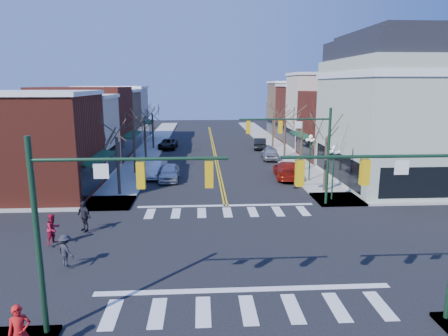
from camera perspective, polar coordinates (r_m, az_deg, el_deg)
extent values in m
plane|color=black|center=(22.41, 1.57, -11.31)|extent=(160.00, 160.00, 0.00)
cube|color=#9E9B93|center=(42.03, -12.81, -0.42)|extent=(3.50, 70.00, 0.15)
cube|color=#9E9B93|center=(42.78, 10.99, -0.13)|extent=(3.50, 70.00, 0.15)
cube|color=maroon|center=(35.38, -26.14, 2.83)|extent=(10.00, 8.50, 8.00)
cube|color=beige|center=(42.59, -22.16, 4.17)|extent=(10.00, 7.00, 7.50)
cube|color=maroon|center=(50.14, -19.32, 5.99)|extent=(10.00, 9.00, 8.50)
cube|color=#8A6B4C|center=(58.11, -17.11, 6.51)|extent=(10.00, 7.50, 7.80)
cube|color=beige|center=(65.63, -15.54, 7.34)|extent=(10.00, 8.00, 8.20)
cube|color=maroon|center=(49.64, 17.14, 5.79)|extent=(10.00, 8.50, 8.00)
cube|color=beige|center=(56.85, 14.48, 7.66)|extent=(10.00, 7.00, 10.00)
cube|color=maroon|center=(64.07, 12.41, 7.53)|extent=(10.00, 8.00, 8.50)
cube|color=#8A6B4C|center=(71.77, 10.69, 8.24)|extent=(10.00, 8.00, 9.00)
cube|color=#ABB89F|center=(39.66, 24.28, 6.04)|extent=(12.00, 14.00, 11.00)
cube|color=white|center=(39.53, 24.79, 11.95)|extent=(12.25, 14.25, 0.50)
cube|color=black|center=(39.64, 25.09, 15.26)|extent=(11.40, 13.40, 1.80)
cube|color=black|center=(39.74, 25.24, 16.84)|extent=(9.80, 11.80, 0.60)
cylinder|color=#14331E|center=(15.18, -25.07, -9.42)|extent=(0.20, 0.20, 7.20)
cylinder|color=#14331E|center=(13.54, -13.24, 1.24)|extent=(6.50, 0.12, 0.12)
cube|color=gold|center=(13.60, -11.78, -1.01)|extent=(0.28, 0.28, 0.90)
cube|color=gold|center=(13.45, -2.16, -0.91)|extent=(0.28, 0.28, 0.90)
cylinder|color=#14331E|center=(14.61, 20.78, 1.55)|extent=(6.50, 0.12, 0.12)
cube|color=gold|center=(14.59, 19.46, -0.58)|extent=(0.28, 0.28, 0.90)
cube|color=gold|center=(13.87, 10.76, -0.72)|extent=(0.28, 0.28, 0.90)
cylinder|color=#14331E|center=(29.86, 14.65, 1.42)|extent=(0.20, 0.20, 7.20)
cylinder|color=#14331E|center=(28.65, 8.71, 6.90)|extent=(6.50, 0.12, 0.12)
cube|color=gold|center=(28.64, 8.04, 5.81)|extent=(0.28, 0.28, 0.90)
cube|color=gold|center=(28.28, 3.49, 5.83)|extent=(0.28, 0.28, 0.90)
cylinder|color=#14331E|center=(31.45, 15.28, -1.07)|extent=(0.12, 0.12, 4.00)
sphere|color=white|center=(31.05, 15.49, 2.80)|extent=(0.36, 0.36, 0.36)
cylinder|color=#14331E|center=(37.53, 12.16, 1.15)|extent=(0.12, 0.12, 4.00)
sphere|color=white|center=(37.20, 12.30, 4.40)|extent=(0.36, 0.36, 0.36)
cylinder|color=#382B21|center=(32.84, -14.88, 0.17)|extent=(0.24, 0.24, 4.76)
cylinder|color=#382B21|center=(40.55, -12.70, 2.66)|extent=(0.24, 0.24, 5.04)
cylinder|color=#382B21|center=(48.42, -11.20, 3.89)|extent=(0.24, 0.24, 4.55)
cylinder|color=#382B21|center=(56.27, -10.13, 5.21)|extent=(0.24, 0.24, 4.90)
cylinder|color=#382B21|center=(33.77, 14.29, 0.39)|extent=(0.24, 0.24, 4.62)
cylinder|color=#382B21|center=(41.29, 10.99, 2.99)|extent=(0.24, 0.24, 5.18)
cylinder|color=#382B21|center=(49.02, 8.69, 4.25)|extent=(0.24, 0.24, 4.83)
cylinder|color=#382B21|center=(56.80, 7.02, 5.40)|extent=(0.24, 0.24, 4.97)
imported|color=silver|center=(37.54, -7.87, -0.61)|extent=(1.85, 4.55, 1.55)
imported|color=white|center=(39.26, -10.02, -0.03)|extent=(2.29, 5.24, 1.68)
imported|color=black|center=(56.09, -8.02, 3.43)|extent=(2.60, 5.05, 1.36)
imported|color=maroon|center=(38.46, 9.03, -0.27)|extent=(2.78, 5.81, 1.63)
imported|color=#A6A7AB|center=(47.81, 6.56, 2.13)|extent=(2.08, 4.67, 1.56)
imported|color=black|center=(55.61, 5.15, 3.51)|extent=(2.22, 4.81, 1.53)
imported|color=#B71314|center=(15.14, -27.16, -20.24)|extent=(0.82, 0.70, 1.89)
imported|color=#AE122D|center=(24.14, -23.22, -8.01)|extent=(0.98, 1.05, 1.72)
imported|color=black|center=(25.53, -19.36, -6.48)|extent=(1.14, 1.02, 1.85)
imported|color=#212129|center=(21.11, -21.68, -10.89)|extent=(1.19, 1.11, 1.61)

